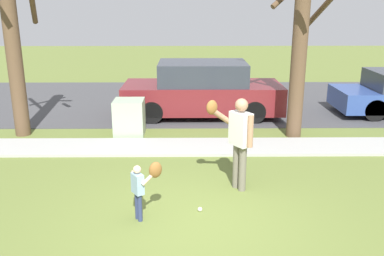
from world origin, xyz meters
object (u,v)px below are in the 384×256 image
at_px(person_adult, 238,135).
at_px(person_child, 143,182).
at_px(utility_cabinet, 129,117).
at_px(street_tree_far, 11,29).
at_px(street_tree_near, 301,33).
at_px(parked_suv_maroon, 202,90).
at_px(baseball, 200,209).

distance_m(person_adult, person_child, 2.01).
distance_m(utility_cabinet, street_tree_far, 3.58).
height_order(street_tree_near, parked_suv_maroon, street_tree_near).
relative_size(street_tree_far, parked_suv_maroon, 1.08).
xyz_separation_m(person_child, baseball, (0.90, 0.26, -0.61)).
xyz_separation_m(person_adult, parked_suv_maroon, (-0.47, 5.23, -0.27)).
bearing_deg(parked_suv_maroon, utility_cabinet, -136.72).
xyz_separation_m(utility_cabinet, street_tree_near, (4.27, -0.19, 2.17)).
distance_m(baseball, street_tree_near, 5.45).
relative_size(person_child, street_tree_far, 0.19).
bearing_deg(baseball, person_adult, 51.12).
height_order(street_tree_near, street_tree_far, street_tree_far).
bearing_deg(baseball, utility_cabinet, 112.05).
distance_m(utility_cabinet, parked_suv_maroon, 2.72).
bearing_deg(person_adult, person_child, 1.72).
relative_size(person_adult, street_tree_near, 0.35).
bearing_deg(baseball, person_child, -163.80).
bearing_deg(street_tree_near, street_tree_far, 178.48).
bearing_deg(street_tree_far, utility_cabinet, 0.01).
bearing_deg(parked_suv_maroon, baseball, -92.24).
bearing_deg(person_child, parked_suv_maroon, 46.25).
height_order(person_adult, parked_suv_maroon, person_adult).
relative_size(person_adult, parked_suv_maroon, 0.37).
distance_m(person_adult, parked_suv_maroon, 5.26).
relative_size(utility_cabinet, street_tree_far, 0.18).
relative_size(person_child, utility_cabinet, 1.06).
xyz_separation_m(baseball, parked_suv_maroon, (0.24, 6.11, 0.75)).
distance_m(person_child, street_tree_near, 5.88).
distance_m(person_adult, baseball, 1.52).
relative_size(baseball, parked_suv_maroon, 0.02).
xyz_separation_m(utility_cabinet, street_tree_far, (-2.80, -0.00, 2.24)).
height_order(street_tree_far, parked_suv_maroon, street_tree_far).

